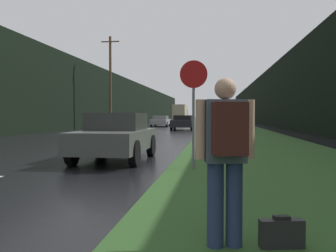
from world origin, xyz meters
TOP-DOWN VIEW (x-y plane):
  - grass_verge at (6.57, 40.00)m, footprint 6.00×240.00m
  - lane_stripe_c at (0.00, 13.71)m, footprint 0.12×3.00m
  - lane_stripe_d at (0.00, 20.71)m, footprint 0.12×3.00m
  - treeline_far_side at (-9.57, 50.00)m, footprint 2.00×140.00m
  - treeline_near_side at (12.57, 50.00)m, footprint 2.00×140.00m
  - utility_pole_far at (-5.37, 34.60)m, footprint 1.80×0.24m
  - stop_sign at (4.24, 9.80)m, footprint 0.70×0.07m
  - hitchhiker_with_backpack at (4.89, 4.43)m, footprint 0.60×0.48m
  - suitcase at (5.46, 4.50)m, footprint 0.47×0.21m
  - car_passing_near at (1.79, 11.30)m, footprint 1.95×4.01m
  - car_passing_far at (1.79, 34.13)m, footprint 2.02×4.22m
  - car_oncoming at (-1.79, 43.85)m, footprint 2.05×4.78m
  - delivery_truck at (-1.79, 68.80)m, footprint 2.45×8.06m

SIDE VIEW (x-z plane):
  - lane_stripe_c at x=0.00m, z-range 0.00..0.01m
  - lane_stripe_d at x=0.00m, z-range 0.00..0.01m
  - grass_verge at x=6.57m, z-range 0.00..0.02m
  - suitcase at x=5.46m, z-range -0.01..0.34m
  - car_oncoming at x=-1.79m, z-range 0.02..1.34m
  - car_passing_far at x=1.79m, z-range 0.02..1.38m
  - car_passing_near at x=1.79m, z-range 0.01..1.46m
  - hitchhiker_with_backpack at x=4.89m, z-range 0.13..1.89m
  - stop_sign at x=4.24m, z-range 0.33..3.10m
  - delivery_truck at x=-1.79m, z-range 0.10..3.43m
  - treeline_far_side at x=-9.57m, z-range 0.00..7.02m
  - treeline_near_side at x=12.57m, z-range 0.00..7.36m
  - utility_pole_far at x=-5.37m, z-range 0.13..9.19m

